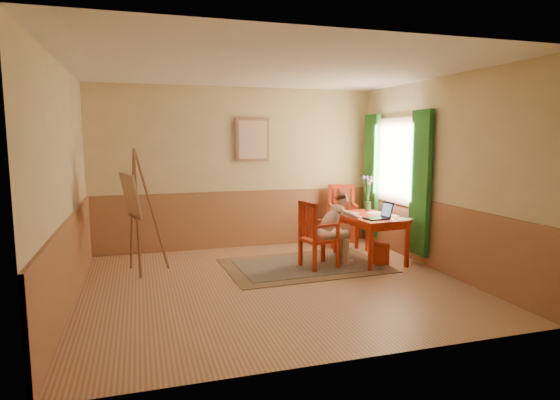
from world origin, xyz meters
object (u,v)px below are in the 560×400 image
object	(u,v)px
easel	(133,200)
table	(370,221)
figure	(334,226)
chair_back	(342,215)
chair_left	(316,235)
laptop	(380,215)

from	to	relation	value
easel	table	bearing A→B (deg)	-5.42
table	figure	world-z (taller)	figure
chair_back	easel	world-z (taller)	easel
chair_back	figure	size ratio (longest dim) A/B	0.97
chair_left	easel	world-z (taller)	easel
chair_left	chair_back	xyz separation A→B (m)	(1.01, 1.29, 0.04)
chair_left	easel	xyz separation A→B (m)	(-2.57, 0.52, 0.56)
table	chair_left	world-z (taller)	chair_left
chair_back	easel	xyz separation A→B (m)	(-3.58, -0.77, 0.52)
table	easel	size ratio (longest dim) A/B	0.69
table	chair_left	xyz separation A→B (m)	(-0.98, -0.19, -0.13)
laptop	table	bearing A→B (deg)	91.04
chair_left	figure	distance (m)	0.33
chair_left	chair_back	bearing A→B (deg)	51.96
laptop	easel	bearing A→B (deg)	169.83
laptop	easel	size ratio (longest dim) A/B	0.24
table	easel	world-z (taller)	easel
chair_back	figure	world-z (taller)	figure
chair_back	laptop	distance (m)	1.42
chair_back	chair_left	bearing A→B (deg)	-128.04
chair_left	figure	world-z (taller)	figure
figure	laptop	size ratio (longest dim) A/B	2.55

